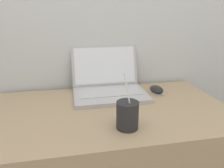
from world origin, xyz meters
TOP-DOWN VIEW (x-y plane):
  - laptop at (0.04, 0.51)m, footprint 0.38×0.33m
  - drink_cup at (0.04, 0.13)m, footprint 0.08×0.08m
  - computer_mouse at (0.30, 0.47)m, footprint 0.07×0.11m

SIDE VIEW (x-z plane):
  - computer_mouse at x=0.30m, z-range 0.72..0.76m
  - laptop at x=0.04m, z-range 0.66..0.90m
  - drink_cup at x=0.04m, z-range 0.67..0.90m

